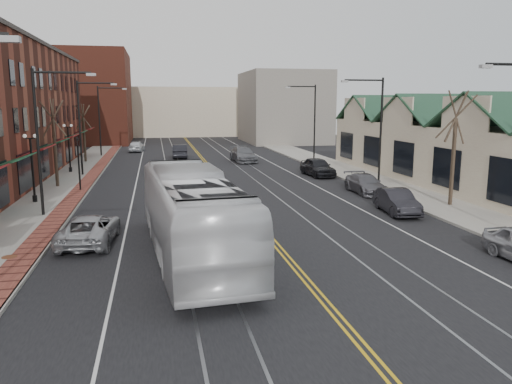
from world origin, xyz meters
name	(u,v)px	position (x,y,z in m)	size (l,w,h in m)	color
ground	(340,320)	(0.00, 0.00, 0.00)	(160.00, 160.00, 0.00)	black
sidewalk_left	(49,202)	(-12.00, 20.00, 0.07)	(4.00, 120.00, 0.15)	gray
sidewalk_right	(397,189)	(12.00, 20.00, 0.07)	(4.00, 120.00, 0.15)	gray
building_right	(472,157)	(18.00, 20.00, 2.30)	(8.00, 36.00, 4.60)	#C8B39A
backdrop_left	(83,98)	(-16.00, 70.00, 7.00)	(14.00, 18.00, 14.00)	maroon
backdrop_mid	(182,112)	(0.00, 85.00, 4.50)	(22.00, 14.00, 9.00)	#C8B39A
backdrop_right	(283,107)	(15.00, 65.00, 5.50)	(12.00, 16.00, 11.00)	slate
streetlight_l_1	(45,127)	(-11.05, 16.00, 5.03)	(3.33, 0.25, 8.00)	black
streetlight_l_2	(85,118)	(-11.05, 32.00, 5.03)	(3.33, 0.25, 8.00)	black
streetlight_l_3	(103,114)	(-11.05, 48.00, 5.03)	(3.33, 0.25, 8.00)	black
streetlight_r_1	(376,120)	(11.05, 22.00, 5.03)	(3.33, 0.25, 8.00)	black
streetlight_r_2	(311,115)	(11.05, 38.00, 5.03)	(3.33, 0.25, 8.00)	black
lamppost_l_2	(33,170)	(-12.80, 20.00, 2.20)	(0.84, 0.28, 4.27)	black
lamppost_l_3	(69,149)	(-12.80, 34.00, 2.20)	(0.84, 0.28, 4.27)	black
tree_left_near	(55,141)	(-12.50, 26.00, 3.51)	(1.78, 1.37, 6.48)	#382B21
tree_left_far	(84,132)	(-12.50, 42.00, 3.28)	(1.66, 1.28, 6.02)	#382B21
tree_right_mid	(454,146)	(12.50, 14.00, 3.75)	(1.90, 1.46, 6.93)	#382B21
manhole_far	(9,257)	(-11.20, 8.00, 0.16)	(0.60, 0.60, 0.02)	#592D19
traffic_signal	(79,159)	(-10.60, 24.00, 2.35)	(0.18, 0.15, 3.80)	black
transit_bus	(192,215)	(-3.81, 7.05, 1.80)	(3.03, 12.94, 3.60)	silver
parked_suv	(89,229)	(-8.27, 9.94, 0.68)	(2.25, 4.89, 1.36)	#A4A7AB
parked_car_b	(397,201)	(8.40, 12.97, 0.71)	(1.49, 4.28, 1.41)	black
parked_car_c	(365,184)	(9.29, 19.43, 0.67)	(1.87, 4.59, 1.33)	#595960
parked_car_d	(318,167)	(8.58, 27.97, 0.80)	(1.90, 4.71, 1.61)	black
distant_car_left	(180,151)	(-2.46, 44.77, 0.77)	(1.62, 4.66, 1.53)	black
distant_car_right	(243,154)	(4.06, 39.60, 0.80)	(2.23, 5.50, 1.59)	slate
distant_car_far	(137,146)	(-7.58, 53.08, 0.72)	(1.70, 4.23, 1.44)	silver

